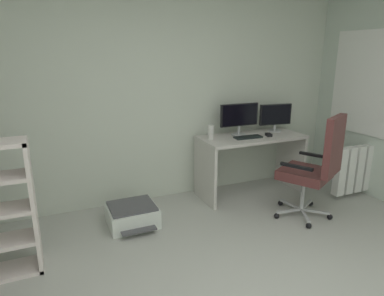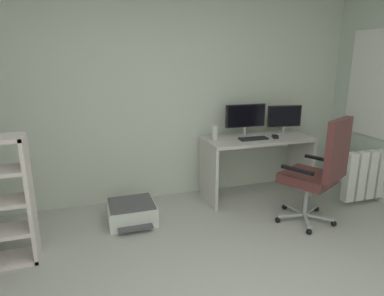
# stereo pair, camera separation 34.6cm
# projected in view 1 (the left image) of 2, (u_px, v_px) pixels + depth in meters

# --- Properties ---
(wall_back) EXTENTS (5.07, 0.10, 2.68)m
(wall_back) POSITION_uv_depth(u_px,v_px,m) (148.00, 89.00, 3.95)
(wall_back) COLOR silver
(wall_back) RESTS_ON ground
(window_pane) EXTENTS (0.01, 1.26, 1.17)m
(window_pane) POSITION_uv_depth(u_px,v_px,m) (379.00, 84.00, 4.03)
(window_pane) COLOR white
(window_frame) EXTENTS (0.02, 1.34, 1.25)m
(window_frame) POSITION_uv_depth(u_px,v_px,m) (379.00, 84.00, 4.02)
(window_frame) COLOR white
(desk) EXTENTS (1.30, 0.58, 0.75)m
(desk) POSITION_uv_depth(u_px,v_px,m) (251.00, 152.00, 4.27)
(desk) COLOR beige
(desk) RESTS_ON ground
(monitor_main) EXTENTS (0.51, 0.18, 0.39)m
(monitor_main) POSITION_uv_depth(u_px,v_px,m) (239.00, 116.00, 4.20)
(monitor_main) COLOR #B2B5B7
(monitor_main) RESTS_ON desk
(monitor_secondary) EXTENTS (0.44, 0.18, 0.35)m
(monitor_secondary) POSITION_uv_depth(u_px,v_px,m) (275.00, 116.00, 4.42)
(monitor_secondary) COLOR #B2B5B7
(monitor_secondary) RESTS_ON desk
(keyboard) EXTENTS (0.35, 0.14, 0.02)m
(keyboard) POSITION_uv_depth(u_px,v_px,m) (248.00, 137.00, 4.11)
(keyboard) COLOR black
(keyboard) RESTS_ON desk
(computer_mouse) EXTENTS (0.08, 0.11, 0.03)m
(computer_mouse) POSITION_uv_depth(u_px,v_px,m) (269.00, 135.00, 4.20)
(computer_mouse) COLOR black
(computer_mouse) RESTS_ON desk
(desktop_speaker) EXTENTS (0.07, 0.07, 0.17)m
(desktop_speaker) POSITION_uv_depth(u_px,v_px,m) (211.00, 132.00, 4.04)
(desktop_speaker) COLOR silver
(desktop_speaker) RESTS_ON desk
(office_chair) EXTENTS (0.66, 0.70, 1.15)m
(office_chair) POSITION_uv_depth(u_px,v_px,m) (316.00, 165.00, 3.58)
(office_chair) COLOR #B7BABC
(office_chair) RESTS_ON ground
(printer) EXTENTS (0.50, 0.52, 0.22)m
(printer) POSITION_uv_depth(u_px,v_px,m) (132.00, 215.00, 3.57)
(printer) COLOR silver
(printer) RESTS_ON ground
(radiator) EXTENTS (0.85, 0.10, 0.59)m
(radiator) POSITION_uv_depth(u_px,v_px,m) (362.00, 168.00, 4.27)
(radiator) COLOR white
(radiator) RESTS_ON ground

